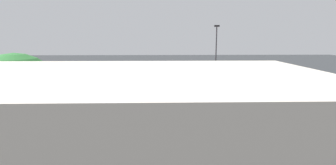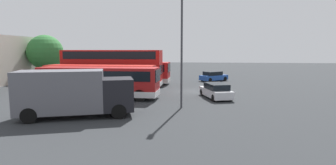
{
  "view_description": "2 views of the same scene",
  "coord_description": "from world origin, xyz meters",
  "px_view_note": "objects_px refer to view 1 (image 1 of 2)",
  "views": [
    {
      "loc": [
        -1.13,
        37.72,
        7.76
      ],
      "look_at": [
        -2.15,
        2.19,
        1.52
      ],
      "focal_mm": 28.81,
      "sensor_mm": 36.0,
      "label": 1
    },
    {
      "loc": [
        -29.5,
        -0.24,
        4.54
      ],
      "look_at": [
        -2.6,
        2.6,
        1.25
      ],
      "focal_mm": 28.54,
      "sensor_mm": 36.0,
      "label": 2
    }
  ],
  "objects_px": {
    "bus_single_deck_fourth": "(99,93)",
    "car_small_green": "(180,83)",
    "bus_single_deck_near_end": "(199,92)",
    "bus_double_decker_third": "(132,87)",
    "bus_single_deck_second": "(169,94)",
    "car_hatchback_silver": "(86,83)",
    "box_truck_blue": "(260,89)",
    "lamp_post_tall": "(216,54)"
  },
  "relations": [
    {
      "from": "bus_double_decker_third",
      "to": "box_truck_blue",
      "type": "height_order",
      "value": "bus_double_decker_third"
    },
    {
      "from": "bus_single_deck_near_end",
      "to": "bus_single_deck_second",
      "type": "xyz_separation_m",
      "value": [
        3.36,
        1.08,
        0.0
      ]
    },
    {
      "from": "car_small_green",
      "to": "car_hatchback_silver",
      "type": "bearing_deg",
      "value": -2.67
    },
    {
      "from": "bus_double_decker_third",
      "to": "car_small_green",
      "type": "bearing_deg",
      "value": -116.48
    },
    {
      "from": "bus_single_deck_fourth",
      "to": "bus_single_deck_second",
      "type": "bearing_deg",
      "value": 172.27
    },
    {
      "from": "car_hatchback_silver",
      "to": "car_small_green",
      "type": "bearing_deg",
      "value": 177.33
    },
    {
      "from": "bus_single_deck_second",
      "to": "lamp_post_tall",
      "type": "distance_m",
      "value": 11.87
    },
    {
      "from": "bus_single_deck_near_end",
      "to": "car_small_green",
      "type": "bearing_deg",
      "value": -83.49
    },
    {
      "from": "car_hatchback_silver",
      "to": "bus_single_deck_near_end",
      "type": "bearing_deg",
      "value": 143.14
    },
    {
      "from": "bus_single_deck_fourth",
      "to": "bus_double_decker_third",
      "type": "bearing_deg",
      "value": 165.43
    },
    {
      "from": "bus_single_deck_near_end",
      "to": "bus_single_deck_fourth",
      "type": "distance_m",
      "value": 10.93
    },
    {
      "from": "bus_single_deck_near_end",
      "to": "bus_double_decker_third",
      "type": "relative_size",
      "value": 0.94
    },
    {
      "from": "lamp_post_tall",
      "to": "bus_single_deck_second",
      "type": "bearing_deg",
      "value": 53.23
    },
    {
      "from": "bus_double_decker_third",
      "to": "bus_single_deck_second",
      "type": "bearing_deg",
      "value": 179.03
    },
    {
      "from": "lamp_post_tall",
      "to": "bus_single_deck_fourth",
      "type": "bearing_deg",
      "value": 29.24
    },
    {
      "from": "car_small_green",
      "to": "box_truck_blue",
      "type": "bearing_deg",
      "value": 129.63
    },
    {
      "from": "bus_single_deck_near_end",
      "to": "car_small_green",
      "type": "xyz_separation_m",
      "value": [
        1.25,
        -10.99,
        -0.92
      ]
    },
    {
      "from": "bus_double_decker_third",
      "to": "car_hatchback_silver",
      "type": "relative_size",
      "value": 2.77
    },
    {
      "from": "bus_single_deck_near_end",
      "to": "car_small_green",
      "type": "distance_m",
      "value": 11.1
    },
    {
      "from": "bus_single_deck_near_end",
      "to": "lamp_post_tall",
      "type": "distance_m",
      "value": 9.39
    },
    {
      "from": "box_truck_blue",
      "to": "bus_single_deck_fourth",
      "type": "bearing_deg",
      "value": 3.1
    },
    {
      "from": "box_truck_blue",
      "to": "car_small_green",
      "type": "relative_size",
      "value": 1.64
    },
    {
      "from": "box_truck_blue",
      "to": "lamp_post_tall",
      "type": "bearing_deg",
      "value": -62.4
    },
    {
      "from": "bus_single_deck_near_end",
      "to": "bus_single_deck_second",
      "type": "bearing_deg",
      "value": 17.85
    },
    {
      "from": "car_small_green",
      "to": "lamp_post_tall",
      "type": "xyz_separation_m",
      "value": [
        -4.65,
        3.02,
        4.56
      ]
    },
    {
      "from": "bus_single_deck_near_end",
      "to": "bus_double_decker_third",
      "type": "bearing_deg",
      "value": 8.0
    },
    {
      "from": "car_small_green",
      "to": "lamp_post_tall",
      "type": "distance_m",
      "value": 7.18
    },
    {
      "from": "bus_single_deck_fourth",
      "to": "car_small_green",
      "type": "height_order",
      "value": "bus_single_deck_fourth"
    },
    {
      "from": "bus_single_deck_second",
      "to": "car_hatchback_silver",
      "type": "xyz_separation_m",
      "value": [
        12.18,
        -12.74,
        -0.92
      ]
    },
    {
      "from": "box_truck_blue",
      "to": "lamp_post_tall",
      "type": "xyz_separation_m",
      "value": [
        3.68,
        -7.05,
        3.55
      ]
    },
    {
      "from": "bus_single_deck_second",
      "to": "car_hatchback_silver",
      "type": "height_order",
      "value": "bus_single_deck_second"
    },
    {
      "from": "bus_single_deck_second",
      "to": "bus_single_deck_fourth",
      "type": "bearing_deg",
      "value": -7.73
    },
    {
      "from": "bus_single_deck_near_end",
      "to": "bus_single_deck_fourth",
      "type": "xyz_separation_m",
      "value": [
        10.93,
        0.06,
        -0.0
      ]
    },
    {
      "from": "car_hatchback_silver",
      "to": "lamp_post_tall",
      "type": "bearing_deg",
      "value": 168.98
    },
    {
      "from": "bus_single_deck_second",
      "to": "bus_double_decker_third",
      "type": "distance_m",
      "value": 3.96
    },
    {
      "from": "bus_double_decker_third",
      "to": "lamp_post_tall",
      "type": "bearing_deg",
      "value": -139.81
    },
    {
      "from": "bus_single_deck_fourth",
      "to": "car_small_green",
      "type": "distance_m",
      "value": 14.71
    },
    {
      "from": "car_small_green",
      "to": "lamp_post_tall",
      "type": "height_order",
      "value": "lamp_post_tall"
    },
    {
      "from": "bus_double_decker_third",
      "to": "box_truck_blue",
      "type": "relative_size",
      "value": 1.53
    },
    {
      "from": "bus_single_deck_near_end",
      "to": "lamp_post_tall",
      "type": "xyz_separation_m",
      "value": [
        -3.4,
        -7.97,
        3.63
      ]
    },
    {
      "from": "bus_single_deck_near_end",
      "to": "car_hatchback_silver",
      "type": "distance_m",
      "value": 19.45
    },
    {
      "from": "bus_double_decker_third",
      "to": "lamp_post_tall",
      "type": "xyz_separation_m",
      "value": [
        -10.64,
        -8.98,
        2.81
      ]
    }
  ]
}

